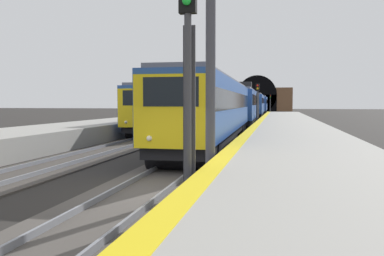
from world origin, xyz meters
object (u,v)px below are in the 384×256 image
Objects in this scene: railway_signal_near at (188,67)px; catenary_mast_near at (189,96)px; train_adjacent_platform at (211,105)px; railway_signal_mid at (257,102)px; train_main_approaching at (250,105)px; railway_signal_far at (270,102)px.

railway_signal_near is 65.38m from catenary_mast_near.
train_adjacent_platform is 7.68× the size of catenary_mast_near.
railway_signal_mid is at bearing 28.77° from train_adjacent_platform.
railway_signal_mid is (30.74, 0.00, -0.71)m from railway_signal_near.
train_main_approaching is 18.87× the size of railway_signal_mid.
railway_signal_mid is at bearing -180.00° from railway_signal_near.
railway_signal_far is (66.37, 0.00, 0.23)m from railway_signal_mid.
railway_signal_near reaches higher than train_main_approaching.
railway_signal_near is at bearing 0.00° from railway_signal_mid.
catenary_mast_near is at bearing -156.71° from railway_signal_mid.
railway_signal_near is 0.76× the size of catenary_mast_near.
catenary_mast_near reaches higher than railway_signal_near.
train_adjacent_platform is 12.59× the size of railway_signal_mid.
catenary_mast_near reaches higher than railway_signal_far.
railway_signal_mid is (-15.28, -1.74, 0.35)m from train_main_approaching.
railway_signal_mid is at bearing 0.00° from railway_signal_far.
train_main_approaching is 5.50m from train_adjacent_platform.
railway_signal_far is at bearing -180.00° from railway_signal_mid.
train_main_approaching is 1.50× the size of train_adjacent_platform.
train_main_approaching is 51.13m from railway_signal_far.
railway_signal_near is (-46.01, -1.74, 1.06)m from train_main_approaching.
train_adjacent_platform is at bearing -171.12° from railway_signal_near.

